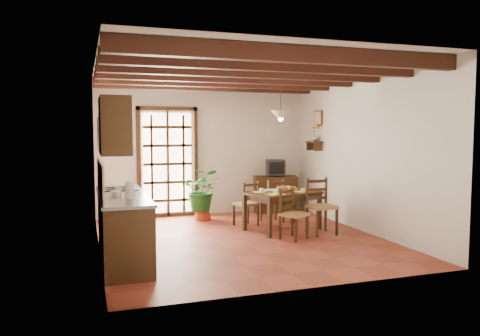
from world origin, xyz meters
name	(u,v)px	position (x,y,z in m)	size (l,w,h in m)	color
ground_plane	(242,239)	(0.00, 0.00, 0.00)	(5.00, 5.00, 0.00)	maroon
room_shell	(242,129)	(0.00, 0.00, 1.82)	(4.52, 5.02, 2.81)	silver
ceiling_beams	(242,74)	(0.00, 0.00, 2.69)	(4.50, 4.34, 0.20)	black
french_door	(168,160)	(-0.80, 2.45, 1.18)	(1.26, 0.11, 2.32)	white
kitchen_counter	(123,226)	(-1.96, -0.60, 0.47)	(0.64, 2.25, 1.38)	#321F10
upper_cabinet	(115,126)	(-2.08, -1.30, 1.85)	(0.35, 0.80, 0.70)	#321F10
range_hood	(111,135)	(-2.05, -0.05, 1.73)	(0.38, 0.60, 0.54)	white
counter_items	(121,190)	(-1.95, -0.51, 0.96)	(0.50, 1.43, 0.25)	black
dining_table	(282,197)	(0.93, 0.48, 0.61)	(1.47, 1.17, 0.69)	#301D0F
chair_near_left	(293,223)	(0.82, -0.24, 0.26)	(0.52, 0.51, 0.84)	#9D7842
chair_near_right	(321,217)	(1.43, -0.04, 0.30)	(0.47, 0.45, 0.97)	#9D7842
chair_far_left	(246,212)	(0.43, 1.01, 0.27)	(0.49, 0.48, 0.85)	#9D7842
chair_far_right	(272,209)	(1.04, 1.20, 0.26)	(0.43, 0.42, 0.84)	#9D7842
table_setting	(282,193)	(0.93, 0.48, 0.67)	(0.93, 0.62, 0.09)	yellow
table_bowl	(271,191)	(0.70, 0.46, 0.72)	(0.22, 0.22, 0.05)	white
sideboard	(275,194)	(1.53, 2.23, 0.40)	(0.93, 0.42, 0.79)	#321F10
crt_tv	(276,167)	(1.53, 2.22, 0.98)	(0.46, 0.44, 0.33)	black
fuse_box	(270,132)	(1.50, 2.48, 1.75)	(0.25, 0.03, 0.32)	white
plant_pot	(202,214)	(-0.21, 1.85, 0.11)	(0.36, 0.36, 0.22)	maroon
potted_plant	(202,192)	(-0.21, 1.85, 0.57)	(2.00, 1.71, 2.23)	#144C19
wall_shelf	(314,144)	(2.14, 1.60, 1.51)	(0.20, 0.42, 0.20)	#321F10
shelf_vase	(314,137)	(2.14, 1.60, 1.65)	(0.15, 0.15, 0.15)	#B2BFB2
shelf_flowers	(314,127)	(2.14, 1.60, 1.86)	(0.14, 0.14, 0.36)	yellow
framed_picture	(318,118)	(2.22, 1.60, 2.05)	(0.03, 0.32, 0.32)	brown
pendant_lamp	(281,115)	(0.93, 0.58, 2.08)	(0.36, 0.36, 0.84)	black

